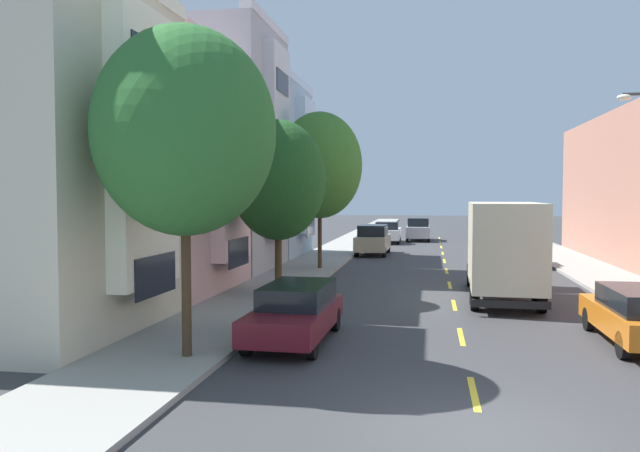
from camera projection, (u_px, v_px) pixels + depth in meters
ground_plane at (443, 256)px, 39.85m from camera, size 160.00×160.00×0.00m
sidewalk_left at (327, 256)px, 39.09m from camera, size 3.20×120.00×0.14m
sidewalk_right at (568, 260)px, 36.66m from camera, size 3.20×120.00×0.14m
lane_centerline_dashes at (445, 266)px, 34.43m from camera, size 0.14×47.20×0.01m
townhouse_second_rose at (106, 176)px, 25.14m from camera, size 10.69×7.28×9.64m
townhouse_third_dove_grey at (150, 153)px, 32.70m from camera, size 13.87×7.28×12.55m
townhouse_fourth_powder_blue at (206, 173)px, 40.05m from camera, size 13.31×7.28×10.93m
street_tree_nearest at (185, 132)px, 14.37m from camera, size 4.17×4.17×7.57m
street_tree_second at (278, 180)px, 23.24m from camera, size 3.53×3.53×6.51m
street_tree_third at (320, 165)px, 32.02m from camera, size 4.31×4.31×7.95m
delivery_box_truck at (503, 246)px, 23.18m from camera, size 2.66×7.88×3.59m
parked_wagon_burgundy at (296, 311)px, 16.62m from camera, size 1.92×4.74×1.50m
parked_sedan_sky at (525, 252)px, 34.44m from camera, size 1.80×4.50×1.43m
parked_suv_champagne at (373, 239)px, 40.79m from camera, size 2.03×4.83×1.93m
parked_pickup_white at (388, 233)px, 50.88m from camera, size 2.09×5.33×1.73m
parked_wagon_orange at (639, 315)px, 16.14m from camera, size 1.85×4.71×1.50m
parked_hatchback_black at (493, 231)px, 53.83m from camera, size 1.82×4.03×1.50m
moving_silver_sedan at (418, 229)px, 53.34m from camera, size 1.95×4.80×1.93m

